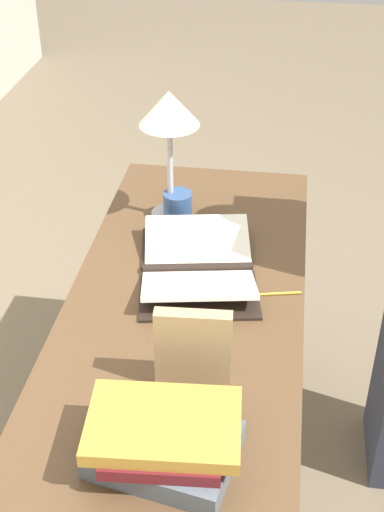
{
  "coord_description": "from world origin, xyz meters",
  "views": [
    {
      "loc": [
        -1.48,
        -0.23,
        1.92
      ],
      "look_at": [
        0.06,
        -0.01,
        0.86
      ],
      "focal_mm": 50.0,
      "sensor_mm": 36.0,
      "label": 1
    }
  ],
  "objects_px": {
    "book_stack_tall": "(164,439)",
    "coffee_mug": "(178,206)",
    "book_standing_upright": "(193,350)",
    "reading_lamp": "(169,118)",
    "open_book": "(197,266)",
    "pencil": "(272,294)"
  },
  "relations": [
    {
      "from": "book_stack_tall",
      "to": "coffee_mug",
      "type": "height_order",
      "value": "book_stack_tall"
    },
    {
      "from": "book_standing_upright",
      "to": "book_stack_tall",
      "type": "bearing_deg",
      "value": 169.42
    },
    {
      "from": "book_stack_tall",
      "to": "reading_lamp",
      "type": "height_order",
      "value": "reading_lamp"
    },
    {
      "from": "book_stack_tall",
      "to": "open_book",
      "type": "bearing_deg",
      "value": 2.07
    },
    {
      "from": "coffee_mug",
      "to": "pencil",
      "type": "distance_m",
      "value": 0.47
    },
    {
      "from": "reading_lamp",
      "to": "coffee_mug",
      "type": "xyz_separation_m",
      "value": [
        -0.0,
        -0.02,
        -0.29
      ]
    },
    {
      "from": "book_stack_tall",
      "to": "coffee_mug",
      "type": "bearing_deg",
      "value": 7.51
    },
    {
      "from": "open_book",
      "to": "pencil",
      "type": "relative_size",
      "value": 3.1
    },
    {
      "from": "book_standing_upright",
      "to": "reading_lamp",
      "type": "bearing_deg",
      "value": 9.98
    },
    {
      "from": "open_book",
      "to": "pencil",
      "type": "height_order",
      "value": "open_book"
    },
    {
      "from": "reading_lamp",
      "to": "book_standing_upright",
      "type": "bearing_deg",
      "value": -166.5
    },
    {
      "from": "book_stack_tall",
      "to": "pencil",
      "type": "bearing_deg",
      "value": -17.87
    },
    {
      "from": "coffee_mug",
      "to": "reading_lamp",
      "type": "bearing_deg",
      "value": 80.55
    },
    {
      "from": "reading_lamp",
      "to": "pencil",
      "type": "xyz_separation_m",
      "value": [
        -0.36,
        -0.33,
        -0.33
      ]
    },
    {
      "from": "open_book",
      "to": "book_stack_tall",
      "type": "bearing_deg",
      "value": 172.04
    },
    {
      "from": "book_standing_upright",
      "to": "pencil",
      "type": "bearing_deg",
      "value": -27.36
    },
    {
      "from": "book_standing_upright",
      "to": "pencil",
      "type": "xyz_separation_m",
      "value": [
        0.36,
        -0.16,
        -0.1
      ]
    },
    {
      "from": "book_standing_upright",
      "to": "reading_lamp",
      "type": "distance_m",
      "value": 0.77
    },
    {
      "from": "book_stack_tall",
      "to": "pencil",
      "type": "xyz_separation_m",
      "value": [
        0.57,
        -0.18,
        -0.05
      ]
    },
    {
      "from": "pencil",
      "to": "book_stack_tall",
      "type": "bearing_deg",
      "value": 162.13
    },
    {
      "from": "reading_lamp",
      "to": "pencil",
      "type": "relative_size",
      "value": 2.61
    },
    {
      "from": "book_stack_tall",
      "to": "coffee_mug",
      "type": "xyz_separation_m",
      "value": [
        0.93,
        0.12,
        -0.01
      ]
    }
  ]
}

